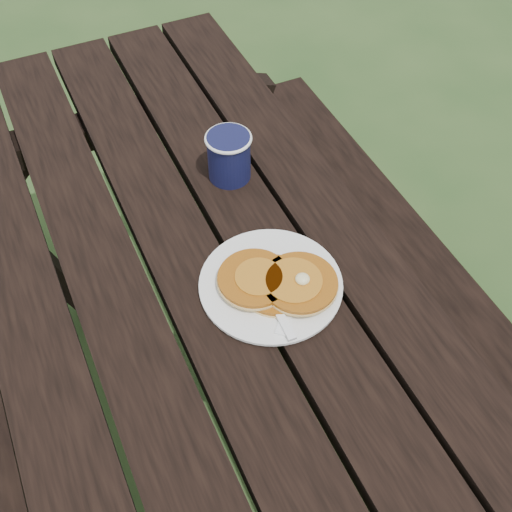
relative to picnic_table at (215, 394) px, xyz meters
name	(u,v)px	position (x,y,z in m)	size (l,w,h in m)	color
ground	(222,458)	(0.00, 0.00, -0.37)	(60.00, 60.00, 0.00)	#27421C
picnic_table	(215,394)	(0.00, 0.00, 0.00)	(1.36, 1.80, 0.75)	black
plate	(271,285)	(0.12, -0.03, 0.39)	(0.26, 0.26, 0.01)	white
pancake_stack	(278,282)	(0.12, -0.05, 0.41)	(0.20, 0.18, 0.04)	#A75B12
knife	(294,295)	(0.14, -0.08, 0.39)	(0.02, 0.18, 0.01)	white
fork	(280,315)	(0.10, -0.11, 0.40)	(0.03, 0.16, 0.01)	white
coffee_cup	(229,154)	(0.17, 0.27, 0.44)	(0.10, 0.10, 0.11)	#111438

